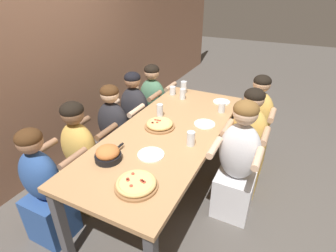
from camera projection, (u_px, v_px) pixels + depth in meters
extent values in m
plane|color=#514C47|center=(168.00, 192.00, 2.85)|extent=(18.00, 18.00, 0.00)
cube|color=#9E7056|center=(38.00, 28.00, 2.65)|extent=(10.00, 0.06, 3.20)
cube|color=tan|center=(168.00, 132.00, 2.49)|extent=(2.21, 0.91, 0.04)
cube|color=#4C4C51|center=(232.00, 128.00, 3.34)|extent=(0.07, 0.07, 0.73)
cube|color=#4C4C51|center=(62.00, 226.00, 2.01)|extent=(0.07, 0.07, 0.73)
cube|color=#4C4C51|center=(176.00, 116.00, 3.65)|extent=(0.07, 0.07, 0.73)
cylinder|color=#996B42|center=(136.00, 186.00, 1.80)|extent=(0.30, 0.30, 0.02)
torus|color=#DBB26B|center=(136.00, 183.00, 1.78)|extent=(0.28, 0.28, 0.03)
cylinder|color=#E5C675|center=(136.00, 184.00, 1.78)|extent=(0.24, 0.24, 0.03)
cylinder|color=#C6422D|center=(131.00, 186.00, 1.74)|extent=(0.02, 0.02, 0.01)
cylinder|color=#C6422D|center=(128.00, 180.00, 1.79)|extent=(0.02, 0.02, 0.01)
cylinder|color=#C6422D|center=(144.00, 182.00, 1.77)|extent=(0.02, 0.02, 0.01)
cylinder|color=#C6422D|center=(128.00, 179.00, 1.80)|extent=(0.02, 0.02, 0.01)
cylinder|color=#C6422D|center=(133.00, 174.00, 1.85)|extent=(0.02, 0.02, 0.01)
cylinder|color=#C6422D|center=(141.00, 180.00, 1.79)|extent=(0.02, 0.02, 0.01)
cylinder|color=#C6422D|center=(143.00, 181.00, 1.78)|extent=(0.02, 0.02, 0.01)
cylinder|color=#996B42|center=(160.00, 126.00, 2.53)|extent=(0.29, 0.29, 0.02)
torus|color=#DBB26B|center=(160.00, 124.00, 2.52)|extent=(0.26, 0.26, 0.03)
cylinder|color=#E5C675|center=(160.00, 124.00, 2.52)|extent=(0.21, 0.21, 0.03)
cylinder|color=#C6422D|center=(155.00, 120.00, 2.56)|extent=(0.02, 0.02, 0.01)
cylinder|color=#C6422D|center=(157.00, 122.00, 2.51)|extent=(0.02, 0.02, 0.01)
cylinder|color=#C6422D|center=(158.00, 120.00, 2.56)|extent=(0.02, 0.02, 0.01)
cylinder|color=#C6422D|center=(152.00, 123.00, 2.51)|extent=(0.02, 0.02, 0.01)
cylinder|color=#C6422D|center=(153.00, 123.00, 2.51)|extent=(0.02, 0.02, 0.01)
cylinder|color=#C6422D|center=(160.00, 121.00, 2.55)|extent=(0.02, 0.02, 0.01)
cylinder|color=black|center=(108.00, 157.00, 2.06)|extent=(0.21, 0.21, 0.05)
cylinder|color=black|center=(120.00, 146.00, 2.18)|extent=(0.09, 0.02, 0.02)
ellipsoid|color=#C17038|center=(108.00, 152.00, 2.04)|extent=(0.19, 0.19, 0.10)
cylinder|color=white|center=(151.00, 155.00, 2.13)|extent=(0.22, 0.22, 0.01)
cube|color=#B7B7BC|center=(151.00, 154.00, 2.12)|extent=(0.03, 0.15, 0.01)
cylinder|color=white|center=(222.00, 102.00, 3.06)|extent=(0.20, 0.20, 0.01)
cube|color=#B7B7BC|center=(222.00, 101.00, 3.06)|extent=(0.06, 0.13, 0.01)
cylinder|color=white|center=(205.00, 124.00, 2.58)|extent=(0.21, 0.21, 0.01)
cube|color=#B7B7BC|center=(205.00, 123.00, 2.58)|extent=(0.04, 0.15, 0.01)
cylinder|color=silver|center=(222.00, 107.00, 2.81)|extent=(0.07, 0.07, 0.11)
cylinder|color=silver|center=(221.00, 109.00, 2.82)|extent=(0.07, 0.07, 0.06)
cylinder|color=silver|center=(184.00, 87.00, 3.30)|extent=(0.08, 0.08, 0.15)
cylinder|color=silver|center=(184.00, 89.00, 3.31)|extent=(0.07, 0.07, 0.10)
cylinder|color=silver|center=(183.00, 94.00, 3.12)|extent=(0.07, 0.07, 0.13)
cylinder|color=silver|center=(183.00, 96.00, 3.14)|extent=(0.06, 0.06, 0.06)
cylinder|color=silver|center=(160.00, 110.00, 2.72)|extent=(0.07, 0.07, 0.13)
cylinder|color=black|center=(160.00, 112.00, 2.73)|extent=(0.06, 0.06, 0.09)
cylinder|color=silver|center=(191.00, 139.00, 2.23)|extent=(0.07, 0.07, 0.13)
cylinder|color=silver|center=(173.00, 91.00, 3.25)|extent=(0.07, 0.07, 0.10)
cylinder|color=black|center=(173.00, 93.00, 3.27)|extent=(0.06, 0.06, 0.05)
cube|color=#2D5193|center=(52.00, 216.00, 2.28)|extent=(0.32, 0.34, 0.44)
ellipsoid|color=#2D5193|center=(40.00, 176.00, 2.07)|extent=(0.24, 0.36, 0.46)
sphere|color=#9E7051|center=(29.00, 141.00, 1.91)|extent=(0.19, 0.19, 0.19)
ellipsoid|color=#422814|center=(28.00, 138.00, 1.90)|extent=(0.19, 0.19, 0.13)
cylinder|color=#9E7051|center=(43.00, 148.00, 2.25)|extent=(0.28, 0.06, 0.06)
cylinder|color=#9E7051|center=(73.00, 158.00, 2.12)|extent=(0.28, 0.06, 0.06)
cube|color=#477556|center=(153.00, 125.00, 3.72)|extent=(0.32, 0.34, 0.44)
ellipsoid|color=#477556|center=(152.00, 96.00, 3.50)|extent=(0.24, 0.36, 0.46)
sphere|color=tan|center=(152.00, 72.00, 3.35)|extent=(0.19, 0.19, 0.19)
ellipsoid|color=black|center=(152.00, 70.00, 3.33)|extent=(0.20, 0.20, 0.14)
cylinder|color=tan|center=(149.00, 83.00, 3.69)|extent=(0.28, 0.06, 0.06)
cylinder|color=tan|center=(171.00, 87.00, 3.55)|extent=(0.28, 0.06, 0.06)
cube|color=#232328|center=(137.00, 140.00, 3.37)|extent=(0.32, 0.34, 0.44)
ellipsoid|color=#232328|center=(134.00, 107.00, 3.14)|extent=(0.24, 0.36, 0.50)
sphere|color=#9E7051|center=(132.00, 80.00, 2.98)|extent=(0.18, 0.18, 0.18)
ellipsoid|color=black|center=(132.00, 77.00, 2.96)|extent=(0.19, 0.19, 0.13)
cylinder|color=#9E7051|center=(131.00, 91.00, 3.32)|extent=(0.28, 0.06, 0.06)
cylinder|color=#9E7051|center=(155.00, 96.00, 3.19)|extent=(0.28, 0.06, 0.06)
cube|color=#232328|center=(117.00, 158.00, 3.04)|extent=(0.32, 0.34, 0.44)
ellipsoid|color=#232328|center=(113.00, 123.00, 2.81)|extent=(0.24, 0.36, 0.48)
sphere|color=beige|center=(110.00, 94.00, 2.65)|extent=(0.19, 0.19, 0.19)
ellipsoid|color=#422814|center=(109.00, 91.00, 2.64)|extent=(0.19, 0.19, 0.13)
cylinder|color=beige|center=(111.00, 105.00, 3.00)|extent=(0.28, 0.06, 0.06)
cylinder|color=beige|center=(136.00, 111.00, 2.86)|extent=(0.28, 0.06, 0.06)
cube|color=gold|center=(250.00, 149.00, 3.19)|extent=(0.32, 0.34, 0.44)
ellipsoid|color=gold|center=(257.00, 114.00, 2.96)|extent=(0.24, 0.36, 0.53)
sphere|color=tan|center=(262.00, 84.00, 2.78)|extent=(0.18, 0.18, 0.18)
ellipsoid|color=black|center=(263.00, 81.00, 2.77)|extent=(0.19, 0.19, 0.13)
cylinder|color=tan|center=(272.00, 115.00, 2.67)|extent=(0.28, 0.06, 0.06)
cylinder|color=tan|center=(239.00, 109.00, 2.81)|extent=(0.28, 0.06, 0.06)
cube|color=silver|center=(233.00, 194.00, 2.51)|extent=(0.32, 0.34, 0.44)
ellipsoid|color=silver|center=(239.00, 152.00, 2.27)|extent=(0.24, 0.36, 0.55)
sphere|color=beige|center=(246.00, 113.00, 2.09)|extent=(0.20, 0.20, 0.20)
ellipsoid|color=brown|center=(246.00, 109.00, 2.07)|extent=(0.21, 0.21, 0.14)
cylinder|color=beige|center=(258.00, 158.00, 1.99)|extent=(0.28, 0.06, 0.06)
cylinder|color=beige|center=(214.00, 147.00, 2.12)|extent=(0.28, 0.06, 0.06)
cube|color=gold|center=(86.00, 185.00, 2.63)|extent=(0.32, 0.34, 0.44)
ellipsoid|color=gold|center=(79.00, 146.00, 2.41)|extent=(0.24, 0.36, 0.49)
sphere|color=brown|center=(72.00, 113.00, 2.24)|extent=(0.20, 0.20, 0.20)
ellipsoid|color=black|center=(72.00, 110.00, 2.23)|extent=(0.20, 0.20, 0.14)
cylinder|color=brown|center=(79.00, 124.00, 2.59)|extent=(0.28, 0.06, 0.06)
cylinder|color=brown|center=(107.00, 132.00, 2.45)|extent=(0.28, 0.06, 0.06)
cube|color=gold|center=(242.00, 171.00, 2.83)|extent=(0.32, 0.34, 0.44)
ellipsoid|color=gold|center=(249.00, 132.00, 2.59)|extent=(0.24, 0.36, 0.53)
sphere|color=tan|center=(254.00, 99.00, 2.42)|extent=(0.19, 0.19, 0.19)
ellipsoid|color=black|center=(255.00, 95.00, 2.41)|extent=(0.19, 0.19, 0.13)
cylinder|color=tan|center=(265.00, 136.00, 2.31)|extent=(0.28, 0.06, 0.06)
cylinder|color=tan|center=(227.00, 128.00, 2.45)|extent=(0.28, 0.06, 0.06)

